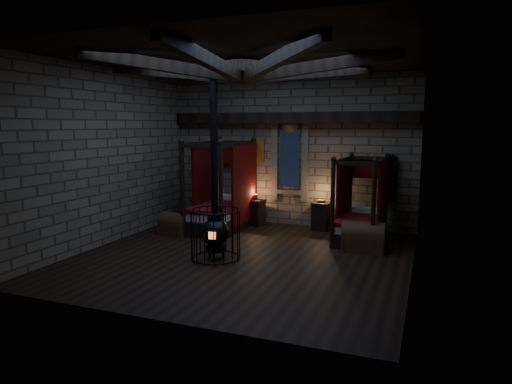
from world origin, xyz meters
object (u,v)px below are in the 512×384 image
(trunk_left, at_px, (175,225))
(trunk_right, at_px, (363,238))
(bed_right, at_px, (361,220))
(stove, at_px, (215,230))
(bed_left, at_px, (222,208))

(trunk_left, bearing_deg, trunk_right, 14.98)
(bed_right, distance_m, stove, 3.83)
(trunk_left, bearing_deg, bed_left, 62.55)
(stove, bearing_deg, bed_left, 99.75)
(trunk_left, height_order, trunk_right, trunk_right)
(stove, bearing_deg, trunk_left, 127.79)
(bed_left, height_order, stove, stove)
(bed_left, distance_m, stove, 2.90)
(trunk_right, distance_m, stove, 3.40)
(bed_left, relative_size, bed_right, 1.17)
(bed_right, bearing_deg, trunk_right, -74.85)
(bed_left, xyz_separation_m, bed_right, (3.76, 0.08, -0.09))
(bed_left, xyz_separation_m, trunk_left, (-0.88, -1.04, -0.33))
(trunk_right, bearing_deg, bed_left, 165.00)
(trunk_left, distance_m, stove, 2.60)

